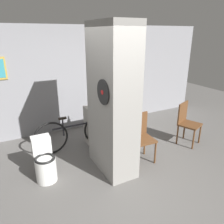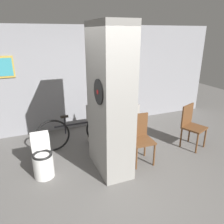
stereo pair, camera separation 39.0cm
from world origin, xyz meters
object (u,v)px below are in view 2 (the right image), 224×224
Objects in this scene: chair_near_pillar at (140,136)px; bicycle at (78,131)px; chair_by_doorway at (191,124)px; bottle_tall at (104,100)px; toilet at (43,159)px.

chair_near_pillar is 1.42m from bicycle.
chair_near_pillar is at bearing -46.20° from bicycle.
chair_near_pillar reaches higher than bicycle.
bottle_tall reaches higher than chair_by_doorway.
chair_by_doorway is 0.53× the size of bicycle.
bottle_tall is at bearing 129.98° from chair_by_doorway.
bicycle is 5.37× the size of bottle_tall.
toilet is at bearing 175.01° from chair_near_pillar.
chair_near_pillar is (1.81, -0.23, 0.21)m from toilet.
bicycle is at bearing 43.22° from toilet.
bicycle is (0.84, 0.78, 0.05)m from toilet.
chair_near_pillar is at bearing -7.31° from toilet.
chair_near_pillar and chair_by_doorway have the same top height.
bicycle is (-0.98, 1.02, -0.16)m from chair_near_pillar.
toilet is 1.15m from bicycle.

